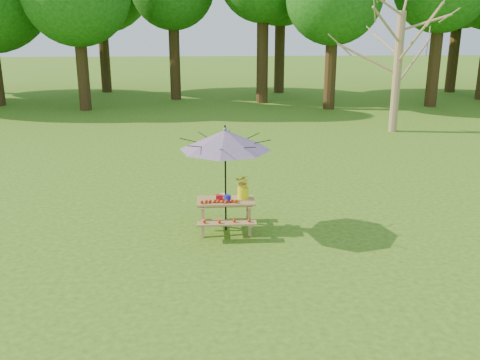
{
  "coord_description": "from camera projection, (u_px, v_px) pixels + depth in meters",
  "views": [
    {
      "loc": [
        -4.32,
        -6.04,
        4.29
      ],
      "look_at": [
        -3.69,
        4.5,
        1.1
      ],
      "focal_mm": 40.0,
      "sensor_mm": 36.0,
      "label": 1
    }
  ],
  "objects": [
    {
      "name": "picnic_table",
      "position": [
        226.0,
        215.0,
        11.23
      ],
      "size": [
        1.2,
        1.32,
        0.67
      ],
      "color": "#9A7145",
      "rests_on": "ground"
    },
    {
      "name": "tomatoes_row",
      "position": [
        219.0,
        201.0,
        10.94
      ],
      "size": [
        0.77,
        0.13,
        0.07
      ],
      "primitive_type": null,
      "color": "red",
      "rests_on": "picnic_table"
    },
    {
      "name": "flower_bucket",
      "position": [
        243.0,
        185.0,
        11.16
      ],
      "size": [
        0.39,
        0.37,
        0.53
      ],
      "color": "#F3F90D",
      "rests_on": "picnic_table"
    },
    {
      "name": "patio_umbrella",
      "position": [
        225.0,
        140.0,
        10.76
      ],
      "size": [
        2.12,
        2.12,
        2.25
      ],
      "color": "black",
      "rests_on": "ground"
    },
    {
      "name": "produce_bins",
      "position": [
        224.0,
        197.0,
        11.14
      ],
      "size": [
        0.31,
        0.4,
        0.13
      ],
      "color": "red",
      "rests_on": "picnic_table"
    }
  ]
}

